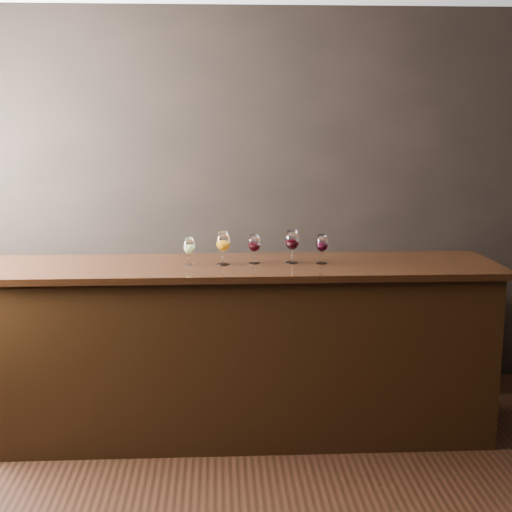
{
  "coord_description": "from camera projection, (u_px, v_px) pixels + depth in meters",
  "views": [
    {
      "loc": [
        -0.23,
        -3.03,
        2.01
      ],
      "look_at": [
        0.0,
        1.3,
        1.17
      ],
      "focal_mm": 50.0,
      "sensor_mm": 36.0,
      "label": 1
    }
  ],
  "objects": [
    {
      "name": "room_shell",
      "position": [
        217.0,
        164.0,
        3.12
      ],
      "size": [
        5.02,
        4.52,
        2.81
      ],
      "color": "black",
      "rests_on": "ground"
    },
    {
      "name": "bar_counter",
      "position": [
        244.0,
        353.0,
        4.53
      ],
      "size": [
        3.08,
        0.67,
        1.08
      ],
      "primitive_type": "cube",
      "rotation": [
        0.0,
        0.0,
        -0.0
      ],
      "color": "black",
      "rests_on": "ground"
    },
    {
      "name": "bar_top",
      "position": [
        243.0,
        267.0,
        4.42
      ],
      "size": [
        3.18,
        0.75,
        0.04
      ],
      "primitive_type": "cube",
      "rotation": [
        0.0,
        0.0,
        -0.0
      ],
      "color": "black",
      "rests_on": "bar_counter"
    },
    {
      "name": "back_bar_shelf",
      "position": [
        280.0,
        337.0,
        5.29
      ],
      "size": [
        2.29,
        0.4,
        0.82
      ],
      "primitive_type": "cube",
      "color": "black",
      "rests_on": "ground"
    },
    {
      "name": "glass_white",
      "position": [
        189.0,
        246.0,
        4.38
      ],
      "size": [
        0.07,
        0.07,
        0.17
      ],
      "color": "white",
      "rests_on": "bar_top"
    },
    {
      "name": "glass_amber",
      "position": [
        223.0,
        242.0,
        4.38
      ],
      "size": [
        0.09,
        0.09,
        0.21
      ],
      "color": "white",
      "rests_on": "bar_top"
    },
    {
      "name": "glass_red_a",
      "position": [
        254.0,
        244.0,
        4.42
      ],
      "size": [
        0.08,
        0.08,
        0.18
      ],
      "color": "white",
      "rests_on": "bar_top"
    },
    {
      "name": "glass_red_b",
      "position": [
        292.0,
        241.0,
        4.43
      ],
      "size": [
        0.09,
        0.09,
        0.21
      ],
      "color": "white",
      "rests_on": "bar_top"
    },
    {
      "name": "glass_red_c",
      "position": [
        322.0,
        244.0,
        4.42
      ],
      "size": [
        0.08,
        0.08,
        0.18
      ],
      "color": "white",
      "rests_on": "bar_top"
    }
  ]
}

